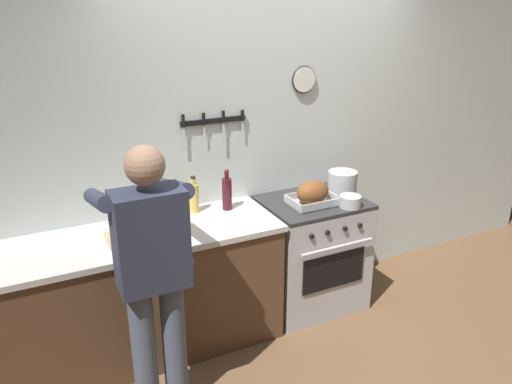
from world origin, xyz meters
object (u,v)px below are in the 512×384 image
at_px(bottle_wine_red, 227,193).
at_px(bottle_cooking_oil, 194,197).
at_px(saucepan, 350,201).
at_px(stock_pot, 342,182).
at_px(stove, 311,253).
at_px(cutting_board, 135,236).
at_px(roasting_pan, 313,194).
at_px(person_cook, 152,269).
at_px(bottle_vinegar, 171,203).

distance_m(bottle_wine_red, bottle_cooking_oil, 0.24).
height_order(bottle_wine_red, bottle_cooking_oil, bottle_wine_red).
bearing_deg(saucepan, stock_pot, 66.31).
xyz_separation_m(stove, cutting_board, (-1.38, -0.03, 0.46)).
bearing_deg(bottle_cooking_oil, saucepan, -21.71).
bearing_deg(stock_pot, cutting_board, -177.28).
bearing_deg(stove, cutting_board, -178.56).
bearing_deg(bottle_wine_red, stock_pot, -5.56).
xyz_separation_m(stove, roasting_pan, (-0.05, -0.06, 0.53)).
height_order(roasting_pan, bottle_cooking_oil, bottle_cooking_oil).
xyz_separation_m(stove, person_cook, (-1.41, -0.58, 0.50)).
bearing_deg(bottle_wine_red, bottle_cooking_oil, 165.56).
height_order(person_cook, stock_pot, person_cook).
distance_m(roasting_pan, saucepan, 0.28).
xyz_separation_m(saucepan, bottle_vinegar, (-1.24, 0.41, 0.06)).
bearing_deg(bottle_cooking_oil, bottle_wine_red, -14.44).
bearing_deg(roasting_pan, saucepan, -35.62).
distance_m(stock_pot, bottle_cooking_oil, 1.19).
xyz_separation_m(saucepan, bottle_cooking_oil, (-1.06, 0.42, 0.07)).
relative_size(stove, saucepan, 5.55).
xyz_separation_m(bottle_wine_red, bottle_cooking_oil, (-0.23, 0.06, -0.01)).
bearing_deg(cutting_board, stove, 1.44).
bearing_deg(cutting_board, bottle_vinegar, 34.92).
relative_size(roasting_pan, cutting_board, 0.98).
relative_size(saucepan, cutting_board, 0.45).
bearing_deg(bottle_vinegar, stove, -9.69).
relative_size(roasting_pan, stock_pot, 1.53).
height_order(stove, roasting_pan, roasting_pan).
xyz_separation_m(person_cook, roasting_pan, (1.36, 0.51, 0.03)).
bearing_deg(stove, bottle_wine_red, 168.18).
height_order(saucepan, cutting_board, saucepan).
bearing_deg(bottle_wine_red, roasting_pan, -18.40).
relative_size(stove, bottle_wine_red, 3.01).
distance_m(bottle_cooking_oil, bottle_vinegar, 0.18).
bearing_deg(bottle_vinegar, bottle_wine_red, -6.23).
xyz_separation_m(bottle_wine_red, bottle_vinegar, (-0.41, 0.04, -0.02)).
distance_m(roasting_pan, bottle_cooking_oil, 0.88).
bearing_deg(stock_pot, bottle_wine_red, 174.44).
relative_size(stock_pot, bottle_wine_red, 0.77).
distance_m(cutting_board, bottle_cooking_oil, 0.55).
height_order(stove, stock_pot, stock_pot).
xyz_separation_m(roasting_pan, bottle_cooking_oil, (-0.84, 0.26, 0.03)).
relative_size(bottle_wine_red, bottle_cooking_oil, 1.11).
distance_m(stove, roasting_pan, 0.54).
bearing_deg(person_cook, roasting_pan, -60.64).
relative_size(stove, bottle_vinegar, 3.65).
height_order(roasting_pan, stock_pot, roasting_pan).
height_order(stock_pot, bottle_vinegar, bottle_vinegar).
height_order(roasting_pan, bottle_vinegar, bottle_vinegar).
bearing_deg(stove, person_cook, -157.77).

